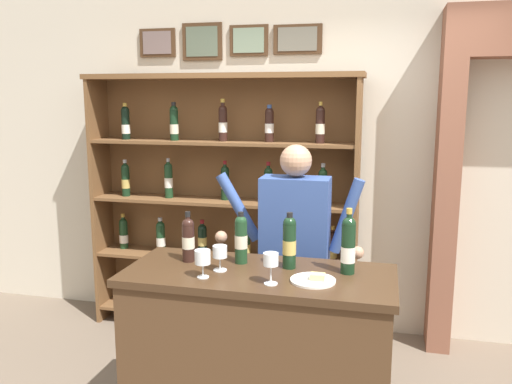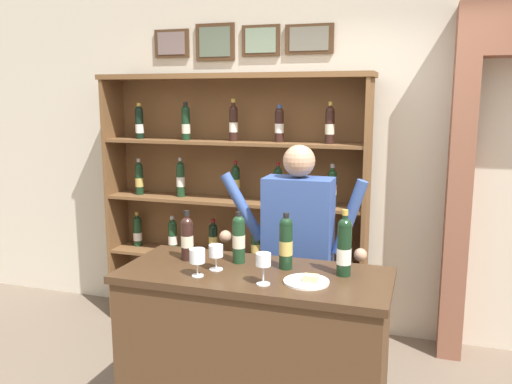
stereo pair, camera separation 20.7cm
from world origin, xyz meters
The scene contains 12 objects.
back_wall centered at (0.00, 1.72, 1.68)m, with size 12.00×0.19×3.36m.
wine_shelf centered at (-0.76, 1.44, 1.09)m, with size 2.19×0.35×2.07m.
tasting_counter centered at (-0.12, 0.00, 0.50)m, with size 1.41×0.61×1.00m.
shopkeeper centered at (-0.04, 0.64, 1.00)m, with size 0.96×0.22×1.61m.
tasting_bottle_rosso centered at (-0.54, 0.08, 1.13)m, with size 0.07×0.07×0.28m.
tasting_bottle_super_tuscan centered at (-0.25, 0.12, 1.14)m, with size 0.07×0.07×0.28m.
tasting_bottle_vin_santo centered at (0.02, 0.10, 1.15)m, with size 0.07×0.07×0.30m.
tasting_bottle_riserva centered at (0.33, 0.09, 1.15)m, with size 0.07×0.07×0.34m.
wine_glass_spare centered at (-0.37, -0.15, 1.10)m, with size 0.08×0.08×0.14m.
wine_glass_left centered at (-0.32, -0.03, 1.10)m, with size 0.08×0.08×0.13m.
wine_glass_center centered at (-0.02, -0.17, 1.12)m, with size 0.07×0.07×0.16m.
cheese_plate centered at (0.18, -0.08, 1.01)m, with size 0.22×0.22×0.04m.
Camera 2 is at (0.70, -2.50, 1.90)m, focal length 37.13 mm.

